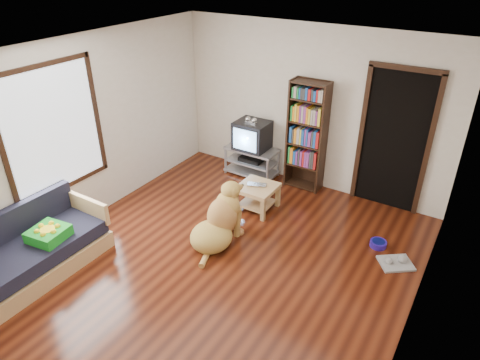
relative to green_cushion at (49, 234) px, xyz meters
The scene contains 18 objects.
ground 2.17m from the green_cushion, 34.18° to the left, with size 5.00×5.00×0.00m, color #55200E.
ceiling 2.99m from the green_cushion, 34.18° to the left, with size 5.00×5.00×0.00m, color white.
wall_back 4.16m from the green_cushion, 64.62° to the left, with size 4.50×4.50×0.00m, color silver.
wall_front 2.33m from the green_cushion, 36.85° to the right, with size 4.50×4.50×0.00m, color silver.
wall_left 1.52m from the green_cushion, 112.82° to the left, with size 5.00×5.00×0.00m, color silver.
wall_right 4.25m from the green_cushion, 16.55° to the left, with size 5.00×5.00×0.00m, color silver.
green_cushion is the anchor object (origin of this frame).
laptop 2.89m from the green_cushion, 58.80° to the left, with size 0.29×0.19×0.02m, color silver.
dog_bowl 4.24m from the green_cushion, 37.19° to the left, with size 0.22×0.22×0.08m, color #291698.
grey_rag 4.35m from the green_cushion, 32.13° to the left, with size 0.40×0.32×0.03m, color #A7A7A7.
window 1.32m from the green_cushion, 125.11° to the left, with size 0.03×1.46×1.70m.
doorway 4.84m from the green_cushion, 49.80° to the left, with size 1.03×0.05×2.19m.
tv_stand 3.55m from the green_cushion, 76.11° to the left, with size 0.90×0.45×0.50m.
crt_tv 3.57m from the green_cushion, 76.20° to the left, with size 0.55×0.52×0.58m.
bookshelf 4.00m from the green_cushion, 63.00° to the left, with size 0.60×0.30×1.80m.
sofa 0.32m from the green_cushion, 122.77° to the right, with size 0.80×1.80×0.80m.
coffee_table 2.92m from the green_cushion, 59.11° to the left, with size 0.55×0.55×0.40m.
dog 2.12m from the green_cushion, 45.28° to the left, with size 0.64×1.07×0.87m.
Camera 1 is at (2.47, -3.55, 3.58)m, focal length 32.00 mm.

